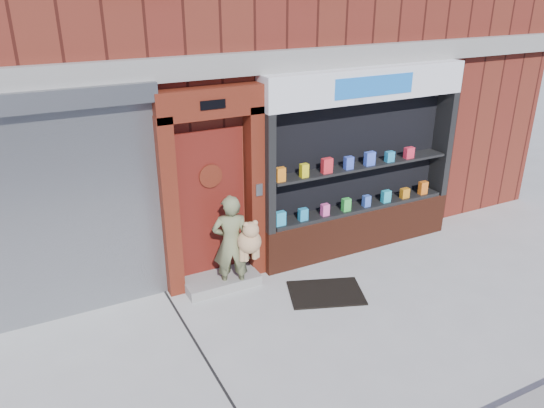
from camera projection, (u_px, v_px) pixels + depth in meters
ground at (325, 333)px, 6.81m from camera, size 80.00×80.00×0.00m
shutter_bay at (37, 199)px, 6.46m from camera, size 3.10×0.30×3.04m
red_door_bay at (213, 190)px, 7.45m from camera, size 1.52×0.58×2.90m
pharmacy_bay at (360, 170)px, 8.49m from camera, size 3.50×0.41×3.00m
woman at (234, 243)px, 7.51m from camera, size 0.69×0.59×1.47m
doormat at (326, 293)px, 7.66m from camera, size 1.24×1.05×0.03m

